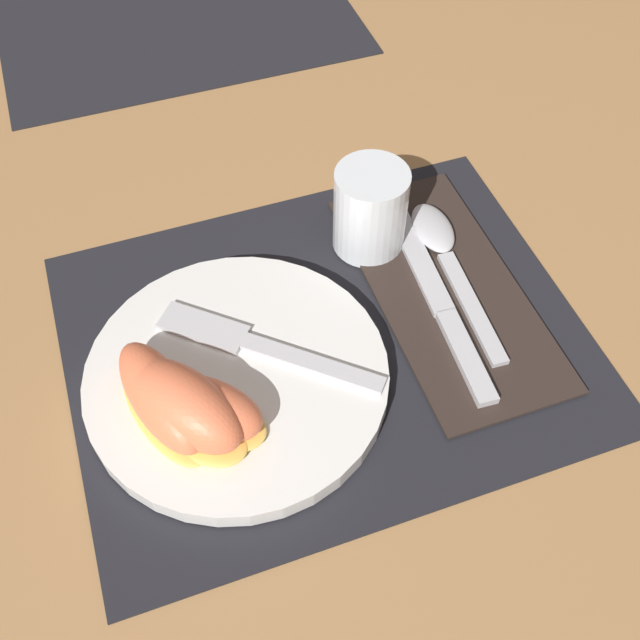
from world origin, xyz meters
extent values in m
plane|color=#A37547|center=(0.00, 0.00, 0.00)|extent=(3.00, 3.00, 0.00)
cube|color=black|center=(0.00, 0.00, 0.00)|extent=(0.41, 0.32, 0.00)
cube|color=black|center=(-0.01, 0.51, 0.00)|extent=(0.41, 0.32, 0.00)
cylinder|color=white|center=(-0.08, -0.02, 0.01)|extent=(0.23, 0.23, 0.02)
cylinder|color=silver|center=(0.07, 0.09, 0.04)|extent=(0.06, 0.06, 0.08)
cylinder|color=yellow|center=(0.07, 0.09, 0.03)|extent=(0.05, 0.05, 0.04)
cube|color=#2D231E|center=(0.11, 0.01, 0.01)|extent=(0.12, 0.26, 0.00)
cube|color=#BCBCC1|center=(0.10, -0.06, 0.01)|extent=(0.02, 0.09, 0.01)
cube|color=#BCBCC1|center=(0.10, 0.05, 0.01)|extent=(0.03, 0.13, 0.01)
cube|color=#BCBCC1|center=(0.12, -0.01, 0.01)|extent=(0.02, 0.12, 0.01)
ellipsoid|color=#BCBCC1|center=(0.13, 0.08, 0.01)|extent=(0.04, 0.06, 0.01)
cube|color=#BCBCC1|center=(-0.02, -0.03, 0.02)|extent=(0.10, 0.09, 0.00)
cube|color=#BCBCC1|center=(-0.09, 0.03, 0.02)|extent=(0.07, 0.07, 0.00)
ellipsoid|color=#F7C656|center=(-0.14, -0.03, 0.02)|extent=(0.07, 0.12, 0.01)
ellipsoid|color=#F2754C|center=(-0.14, -0.03, 0.04)|extent=(0.07, 0.11, 0.04)
ellipsoid|color=#F7C656|center=(-0.12, -0.05, 0.02)|extent=(0.10, 0.12, 0.01)
ellipsoid|color=#F2754C|center=(-0.12, -0.05, 0.04)|extent=(0.10, 0.11, 0.05)
ellipsoid|color=#F7C656|center=(-0.11, -0.05, 0.02)|extent=(0.11, 0.10, 0.01)
ellipsoid|color=#F2754C|center=(-0.11, -0.05, 0.04)|extent=(0.10, 0.09, 0.04)
camera|label=1|loc=(-0.12, -0.33, 0.49)|focal=42.00mm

